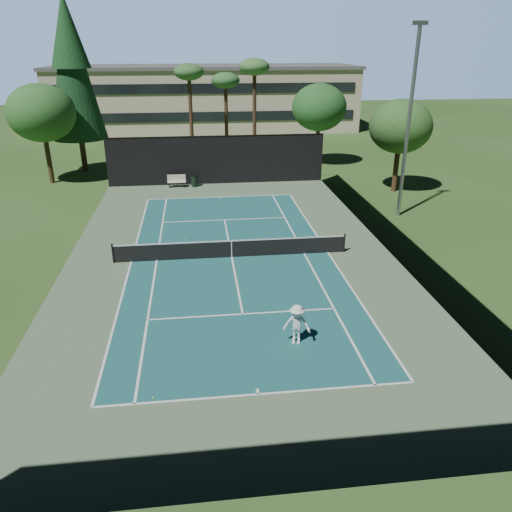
{
  "coord_description": "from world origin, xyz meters",
  "views": [
    {
      "loc": [
        -1.72,
        -25.46,
        10.95
      ],
      "look_at": [
        1.0,
        -3.0,
        1.3
      ],
      "focal_mm": 35.0,
      "sensor_mm": 36.0,
      "label": 1
    }
  ],
  "objects": [
    {
      "name": "park_bench",
      "position": [
        -3.4,
        15.3,
        0.55
      ],
      "size": [
        1.5,
        0.45,
        1.02
      ],
      "color": "beige",
      "rests_on": "ground"
    },
    {
      "name": "palm_a",
      "position": [
        -2.0,
        24.0,
        8.19
      ],
      "size": [
        2.8,
        2.8,
        9.32
      ],
      "color": "#48301F",
      "rests_on": "ground"
    },
    {
      "name": "palm_b",
      "position": [
        1.5,
        26.0,
        7.36
      ],
      "size": [
        2.8,
        2.8,
        8.42
      ],
      "color": "#4D3121",
      "rests_on": "ground"
    },
    {
      "name": "tennis_net",
      "position": [
        0.0,
        0.0,
        0.56
      ],
      "size": [
        12.9,
        0.1,
        1.1
      ],
      "color": "black",
      "rests_on": "ground"
    },
    {
      "name": "decid_tree_a",
      "position": [
        10.0,
        22.0,
        5.42
      ],
      "size": [
        5.12,
        5.12,
        7.62
      ],
      "color": "#472D1E",
      "rests_on": "ground"
    },
    {
      "name": "court_surface",
      "position": [
        0.0,
        0.0,
        0.01
      ],
      "size": [
        10.97,
        23.77,
        0.01
      ],
      "primitive_type": "cube",
      "color": "#1B5859",
      "rests_on": "ground"
    },
    {
      "name": "decid_tree_b",
      "position": [
        14.0,
        12.0,
        5.08
      ],
      "size": [
        4.8,
        4.8,
        7.14
      ],
      "color": "#4A3120",
      "rests_on": "ground"
    },
    {
      "name": "court_lines",
      "position": [
        0.0,
        0.0,
        0.02
      ],
      "size": [
        11.07,
        23.87,
        0.01
      ],
      "color": "white",
      "rests_on": "ground"
    },
    {
      "name": "tennis_ball_b",
      "position": [
        -2.61,
        3.15,
        0.04
      ],
      "size": [
        0.07,
        0.07,
        0.07
      ],
      "primitive_type": "sphere",
      "color": "#B8DA31",
      "rests_on": "ground"
    },
    {
      "name": "trash_bin",
      "position": [
        -1.93,
        15.27,
        0.48
      ],
      "size": [
        0.56,
        0.56,
        0.95
      ],
      "color": "black",
      "rests_on": "ground"
    },
    {
      "name": "pine_tree",
      "position": [
        -12.0,
        22.0,
        9.55
      ],
      "size": [
        4.8,
        4.8,
        15.0
      ],
      "color": "#49341F",
      "rests_on": "ground"
    },
    {
      "name": "campus_building",
      "position": [
        0.0,
        45.98,
        4.21
      ],
      "size": [
        40.5,
        12.5,
        8.3
      ],
      "color": "beige",
      "rests_on": "ground"
    },
    {
      "name": "decid_tree_c",
      "position": [
        -14.0,
        18.0,
        5.76
      ],
      "size": [
        5.44,
        5.44,
        8.09
      ],
      "color": "#46341E",
      "rests_on": "ground"
    },
    {
      "name": "tennis_ball_c",
      "position": [
        2.63,
        3.44,
        0.03
      ],
      "size": [
        0.07,
        0.07,
        0.07
      ],
      "primitive_type": "sphere",
      "color": "#D3E634",
      "rests_on": "ground"
    },
    {
      "name": "palm_c",
      "position": [
        4.0,
        23.0,
        8.6
      ],
      "size": [
        2.8,
        2.8,
        9.77
      ],
      "color": "#472D1E",
      "rests_on": "ground"
    },
    {
      "name": "tennis_ball_d",
      "position": [
        -3.89,
        4.46,
        0.04
      ],
      "size": [
        0.07,
        0.07,
        0.07
      ],
      "primitive_type": "sphere",
      "color": "#C0DD32",
      "rests_on": "ground"
    },
    {
      "name": "player",
      "position": [
        1.89,
        -8.92,
        0.85
      ],
      "size": [
        1.23,
        0.92,
        1.69
      ],
      "primitive_type": "imported",
      "rotation": [
        0.0,
        0.0,
        -0.29
      ],
      "color": "white",
      "rests_on": "ground"
    },
    {
      "name": "light_pole",
      "position": [
        12.0,
        6.0,
        6.46
      ],
      "size": [
        0.9,
        0.25,
        12.22
      ],
      "color": "#94979C",
      "rests_on": "ground"
    },
    {
      "name": "tennis_ball_a",
      "position": [
        -3.52,
        -11.65,
        0.03
      ],
      "size": [
        0.06,
        0.06,
        0.06
      ],
      "primitive_type": "sphere",
      "color": "#C9E834",
      "rests_on": "ground"
    },
    {
      "name": "fence",
      "position": [
        0.0,
        0.06,
        2.01
      ],
      "size": [
        18.04,
        32.05,
        4.03
      ],
      "color": "black",
      "rests_on": "ground"
    },
    {
      "name": "ground",
      "position": [
        0.0,
        0.0,
        0.0
      ],
      "size": [
        160.0,
        160.0,
        0.0
      ],
      "primitive_type": "plane",
      "color": "#2C4F1D",
      "rests_on": "ground"
    },
    {
      "name": "apron_slab",
      "position": [
        0.0,
        0.0,
        0.01
      ],
      "size": [
        18.0,
        32.0,
        0.01
      ],
      "primitive_type": "cube",
      "color": "#53704E",
      "rests_on": "ground"
    }
  ]
}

